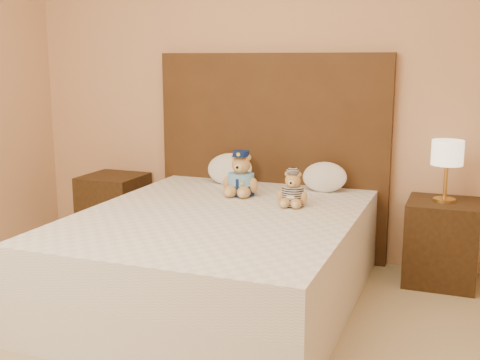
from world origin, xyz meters
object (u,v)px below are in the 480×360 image
Objects in this scene: nightstand_right at (441,242)px; lamp at (447,156)px; teddy_police at (241,173)px; pillow_right at (325,176)px; pillow_left at (230,167)px; teddy_prisoner at (293,188)px; nightstand_left at (114,209)px; bed at (219,257)px.

lamp is at bearing 180.00° from nightstand_right.
teddy_police reaches higher than pillow_right.
teddy_police is 0.39m from pillow_left.
teddy_prisoner is at bearing -38.62° from pillow_left.
pillow_right is at bearing 31.67° from teddy_police.
teddy_police is (-1.30, -0.30, -0.15)m from lamp.
pillow_right is at bearing 177.85° from lamp.
teddy_police is 1.33× the size of teddy_prisoner.
teddy_prisoner is at bearing -16.22° from nightstand_left.
nightstand_left is 2.56m from lamp.
nightstand_left is at bearing -178.99° from pillow_right.
lamp is 1.34m from teddy_police.
teddy_prisoner reaches higher than bed.
teddy_police reaches higher than pillow_left.
pillow_left is at bearing 107.47° from bed.
pillow_right is at bearing 76.34° from teddy_prisoner.
lamp reaches higher than nightstand_right.
lamp reaches higher than nightstand_left.
lamp reaches higher than pillow_right.
teddy_police is 0.60m from pillow_right.
teddy_prisoner is (0.41, -0.17, -0.04)m from teddy_police.
pillow_left is (-1.51, 0.03, 0.40)m from nightstand_right.
nightstand_right is at bearing -2.15° from pillow_right.
bed and nightstand_left have the same top height.
pillow_right is at bearing 61.49° from bed.
nightstand_right is 1.59× the size of pillow_left.
bed is 5.00× the size of lamp.
teddy_police reaches higher than bed.
nightstand_left is 1.00× the size of nightstand_right.
lamp is (-0.00, 0.00, 0.57)m from nightstand_right.
teddy_police is at bearing -56.88° from pillow_left.
teddy_prisoner is at bearing -99.85° from pillow_right.
bed and nightstand_right have the same top height.
bed is 0.63m from teddy_prisoner.
nightstand_left is at bearing 164.10° from teddy_police.
bed is 1.48m from nightstand_right.
nightstand_right is 1.40m from teddy_police.
nightstand_left and nightstand_right have the same top height.
nightstand_left is at bearing 147.38° from bed.
teddy_police is at bearing 153.72° from teddy_prisoner.
pillow_right is (0.50, 0.33, -0.04)m from teddy_police.
pillow_left reaches higher than nightstand_right.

